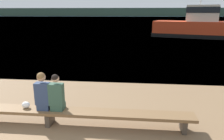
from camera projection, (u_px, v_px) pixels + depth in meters
water_surface at (130, 18)px, 125.10m from camera, size 240.00×240.00×0.00m
far_shoreline at (131, 12)px, 175.12m from camera, size 600.00×12.00×6.24m
bench_main at (49, 112)px, 5.91m from camera, size 7.70×0.51×0.43m
person_left at (43, 92)px, 5.77m from camera, size 0.37×0.36×1.05m
person_right at (57, 94)px, 5.74m from camera, size 0.37×0.35×1.00m
shopping_bag at (26, 105)px, 5.96m from camera, size 0.22×0.16×0.18m
tugboat_red at (198, 27)px, 26.47m from camera, size 10.95×6.67×6.21m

